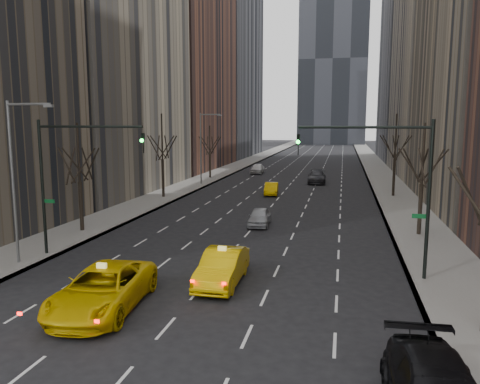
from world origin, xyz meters
The scene contains 22 objects.
ground centered at (0.00, 0.00, 0.00)m, with size 400.00×400.00×0.00m, color black.
sidewalk_left centered at (-12.25, 70.00, 0.07)m, with size 4.50×320.00×0.15m, color slate.
sidewalk_right centered at (12.25, 70.00, 0.07)m, with size 4.50×320.00×0.15m, color slate.
bld_left_far centered at (-21.50, 66.00, 22.00)m, with size 14.00×28.00×44.00m, color brown.
bld_left_deep centered at (-21.50, 96.00, 30.00)m, with size 14.00×30.00×60.00m, color slate.
bld_right_far centered at (21.50, 64.00, 25.00)m, with size 14.00×28.00×50.00m, color tan.
bld_right_deep centered at (21.50, 95.00, 29.00)m, with size 14.00×30.00×58.00m, color slate.
tree_lw_b centered at (-12.00, 18.00, 3.72)m, with size 3.36×3.50×7.82m.
tree_lw_c centered at (-12.00, 34.00, 4.04)m, with size 3.36×3.50×8.74m.
tree_lw_d centered at (-12.00, 52.00, 3.56)m, with size 3.36×3.50×7.36m.
tree_rw_b centered at (12.00, 22.00, 3.72)m, with size 3.36×3.50×7.82m.
tree_rw_c centered at (12.00, 40.00, 4.04)m, with size 3.36×3.50×8.74m.
traffic_mast_left centered at (-9.11, 12.00, 5.49)m, with size 6.69×0.39×8.00m.
traffic_mast_right centered at (9.11, 12.00, 5.49)m, with size 6.69×0.39×8.00m.
streetlight_near centered at (-10.84, 10.00, 5.62)m, with size 2.83×0.22×9.00m.
streetlight_far centered at (-10.84, 45.00, 5.62)m, with size 2.83×0.22×9.00m.
taxi_suv centered at (-3.30, 5.18, 0.92)m, with size 3.06×6.64×1.84m, color #E2BB04.
taxi_sedan centered at (0.88, 9.43, 0.85)m, with size 1.80×5.18×1.71m, color #E3B304.
silver_sedan_ahead centered at (0.35, 22.99, 0.67)m, with size 1.59×3.96×1.35m, color #A0A2A7.
far_taxi centered at (-1.09, 38.69, 0.67)m, with size 1.42×4.08×1.35m, color #F3B905.
far_suv_grey centered at (3.29, 50.06, 0.82)m, with size 2.31×5.68×1.65m, color #2B2B2F.
far_car_white centered at (-6.54, 59.94, 0.78)m, with size 1.84×4.57×1.56m, color silver.
Camera 1 is at (6.57, -12.30, 8.00)m, focal length 35.00 mm.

